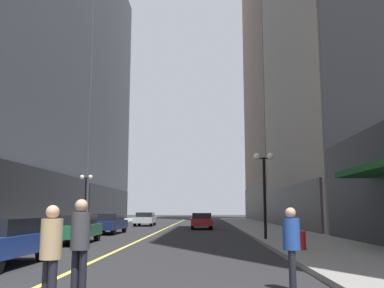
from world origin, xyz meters
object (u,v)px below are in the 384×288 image
pedestrian_in_tan_trench (51,249)px  pedestrian_in_blue_hoodie (291,242)px  street_lamp_left_far (86,189)px  street_lamp_right_mid (264,176)px  car_green (74,228)px  car_silver (145,219)px  pedestrian_with_orange_bag (80,240)px  car_navy (108,223)px  traffic_light_near_right (351,40)px  car_red (201,220)px  fire_hydrant_right (302,243)px

pedestrian_in_tan_trench → pedestrian_in_blue_hoodie: size_ratio=1.02×
street_lamp_left_far → pedestrian_in_tan_trench: bearing=-75.2°
pedestrian_in_blue_hoodie → street_lamp_right_mid: street_lamp_right_mid is taller
car_green → street_lamp_right_mid: street_lamp_right_mid is taller
car_green → street_lamp_right_mid: bearing=7.3°
car_silver → pedestrian_with_orange_bag: pedestrian_with_orange_bag is taller
car_navy → street_lamp_right_mid: street_lamp_right_mid is taller
pedestrian_with_orange_bag → traffic_light_near_right: 5.54m
pedestrian_in_tan_trench → car_silver: bearing=95.7°
car_red → fire_hydrant_right: 20.62m
pedestrian_in_tan_trench → street_lamp_left_far: (-7.41, 28.08, 2.31)m
car_silver → car_navy: bearing=-91.7°
fire_hydrant_right → pedestrian_in_blue_hoodie: bearing=-103.9°
pedestrian_in_blue_hoodie → street_lamp_left_far: (-11.54, 26.20, 2.33)m
car_silver → street_lamp_left_far: bearing=-115.3°
car_green → fire_hydrant_right: bearing=-25.5°
car_red → pedestrian_in_tan_trench: pedestrian_in_tan_trench is taller
car_green → street_lamp_left_far: 15.14m
car_green → car_navy: same height
pedestrian_with_orange_bag → pedestrian_in_tan_trench: pedestrian_with_orange_bag is taller
traffic_light_near_right → street_lamp_left_far: (-11.75, 29.57, -0.49)m
car_silver → pedestrian_in_tan_trench: (3.61, -36.13, 0.23)m
pedestrian_in_blue_hoodie → traffic_light_near_right: bearing=-86.5°
car_navy → street_lamp_right_mid: size_ratio=1.05×
car_red → traffic_light_near_right: bearing=-85.8°
car_red → street_lamp_left_far: size_ratio=1.04×
pedestrian_in_tan_trench → street_lamp_right_mid: street_lamp_right_mid is taller
car_red → pedestrian_in_blue_hoodie: 27.43m
car_green → street_lamp_left_far: bearing=104.0°
traffic_light_near_right → car_silver: bearing=101.9°
pedestrian_in_tan_trench → fire_hydrant_right: pedestrian_in_tan_trench is taller
traffic_light_near_right → pedestrian_in_blue_hoodie: bearing=93.5°
pedestrian_in_blue_hoodie → fire_hydrant_right: 7.32m
car_navy → street_lamp_left_far: (-3.38, 6.32, 2.54)m
pedestrian_with_orange_bag → traffic_light_near_right: size_ratio=0.31×
car_navy → pedestrian_in_blue_hoodie: (8.16, -19.88, 0.21)m
car_silver → pedestrian_with_orange_bag: size_ratio=2.61×
street_lamp_left_far → street_lamp_right_mid: size_ratio=1.00×
car_green → pedestrian_in_tan_trench: size_ratio=2.89×
car_red → pedestrian_in_tan_trench: (-2.07, -29.23, 0.23)m
pedestrian_with_orange_bag → street_lamp_left_far: bearing=105.6°
traffic_light_near_right → pedestrian_in_tan_trench: bearing=161.0°
car_navy → car_red: same height
car_navy → traffic_light_near_right: size_ratio=0.82×
car_green → traffic_light_near_right: bearing=-61.6°
car_red → traffic_light_near_right: size_ratio=0.81×
car_navy → pedestrian_in_blue_hoodie: pedestrian_in_blue_hoodie is taller
car_silver → pedestrian_in_blue_hoodie: bearing=-77.3°
car_navy → street_lamp_left_far: street_lamp_left_far is taller
car_green → pedestrian_in_blue_hoodie: (7.94, -11.72, 0.21)m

